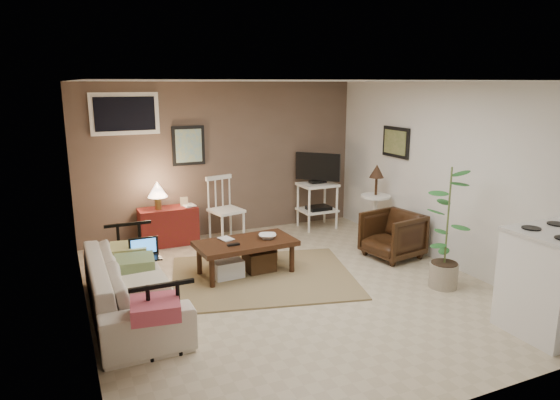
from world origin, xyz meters
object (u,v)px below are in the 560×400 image
sofa (132,276)px  red_console (168,223)px  coffee_table (245,255)px  spindle_chair (226,211)px  side_table (376,194)px  armchair (393,233)px  stove (554,282)px  potted_plant (448,224)px  tv_stand (318,189)px

sofa → red_console: bearing=-21.0°
coffee_table → spindle_chair: bearing=80.9°
coffee_table → sofa: (-1.46, -0.54, 0.15)m
spindle_chair → side_table: 2.31m
spindle_chair → armchair: size_ratio=1.40×
stove → potted_plant: bearing=98.1°
coffee_table → red_console: bearing=111.6°
sofa → side_table: bearing=-74.4°
coffee_table → stove: (2.19, -2.63, 0.25)m
coffee_table → armchair: (2.09, -0.24, 0.09)m
side_table → armchair: bearing=-106.5°
armchair → potted_plant: 1.20m
side_table → potted_plant: 1.89m
side_table → stove: 3.15m
armchair → stove: stove is taller
potted_plant → stove: potted_plant is taller
side_table → potted_plant: potted_plant is taller
potted_plant → side_table: bearing=80.7°
coffee_table → potted_plant: (2.01, -1.35, 0.52)m
potted_plant → sofa: bearing=166.9°
stove → spindle_chair: bearing=115.4°
sofa → stove: size_ratio=2.05×
spindle_chair → tv_stand: 1.62m
sofa → side_table: (3.78, 1.05, 0.32)m
potted_plant → armchair: bearing=85.8°
spindle_chair → side_table: size_ratio=0.83×
tv_stand → side_table: bearing=-64.5°
coffee_table → potted_plant: bearing=-33.9°
side_table → sofa: bearing=-164.4°
spindle_chair → potted_plant: potted_plant is taller
potted_plant → stove: 1.31m
tv_stand → armchair: bearing=-81.9°
red_console → armchair: size_ratio=1.40×
sofa → side_table: side_table is taller
red_console → tv_stand: size_ratio=0.78×
spindle_chair → side_table: side_table is taller
tv_stand → armchair: (0.25, -1.73, -0.32)m
spindle_chair → potted_plant: (1.77, -2.84, 0.32)m
spindle_chair → tv_stand: size_ratio=0.78×
potted_plant → stove: size_ratio=1.43×
sofa → stove: stove is taller
red_console → spindle_chair: size_ratio=1.00×
coffee_table → tv_stand: 2.41m
potted_plant → tv_stand: bearing=93.3°
tv_stand → potted_plant: (0.16, -2.84, 0.12)m
potted_plant → spindle_chair: bearing=122.0°
sofa → red_console: red_console is taller
side_table → armchair: 0.87m
spindle_chair → side_table: (2.08, -0.98, 0.27)m
coffee_table → red_console: size_ratio=1.29×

